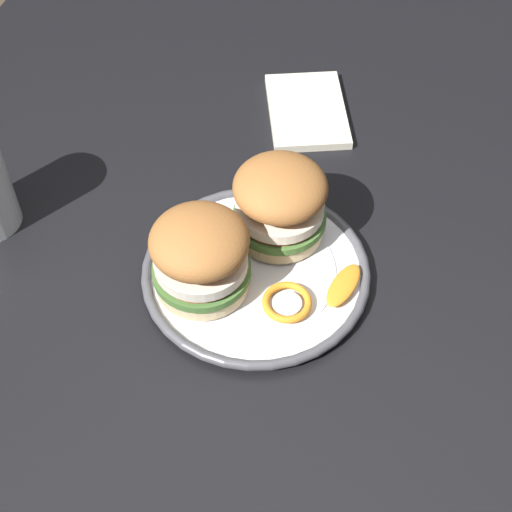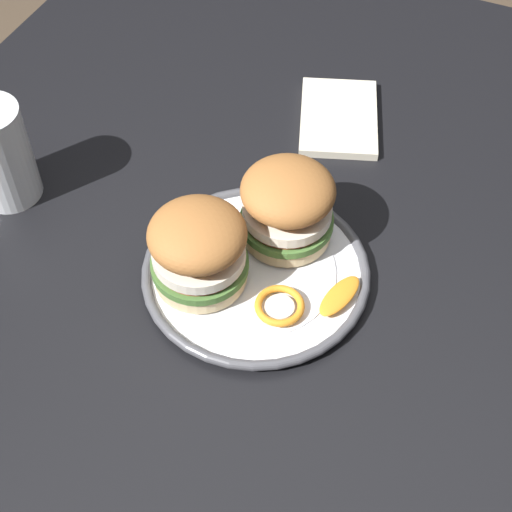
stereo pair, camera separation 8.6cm
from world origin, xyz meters
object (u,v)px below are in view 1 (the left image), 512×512
(dining_table, at_px, (249,284))
(dinner_plate, at_px, (256,272))
(sandwich_half_right, at_px, (280,201))
(sandwich_half_left, at_px, (200,255))

(dining_table, bearing_deg, dinner_plate, -155.67)
(sandwich_half_right, bearing_deg, dinner_plate, 169.66)
(dining_table, xyz_separation_m, dinner_plate, (-0.05, -0.02, 0.10))
(dining_table, height_order, dinner_plate, dinner_plate)
(sandwich_half_left, bearing_deg, dining_table, -19.25)
(dinner_plate, xyz_separation_m, sandwich_half_left, (-0.04, 0.05, 0.06))
(sandwich_half_left, relative_size, sandwich_half_right, 0.99)
(dining_table, xyz_separation_m, sandwich_half_left, (-0.09, 0.03, 0.15))
(sandwich_half_right, bearing_deg, dining_table, 110.72)
(sandwich_half_left, bearing_deg, sandwich_half_right, -32.94)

